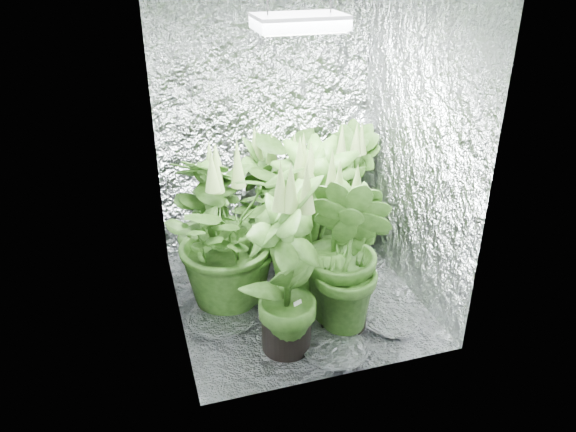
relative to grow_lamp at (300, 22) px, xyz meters
The scene contains 13 objects.
ground 1.83m from the grow_lamp, ahead, with size 1.60×1.60×0.00m, color silver.
walls 0.83m from the grow_lamp, ahead, with size 1.62×1.62×2.00m.
grow_lamp is the anchor object (origin of this frame).
plant_a 1.38m from the grow_lamp, 167.31° to the left, with size 1.08×1.08×1.11m.
plant_b 1.51m from the grow_lamp, 95.99° to the left, with size 0.68×0.68×1.01m.
plant_c 1.54m from the grow_lamp, 43.29° to the left, with size 0.54×0.54×1.08m.
plant_d 1.47m from the grow_lamp, 143.55° to the left, with size 0.75×0.75×1.05m.
plant_e 1.36m from the grow_lamp, 57.32° to the left, with size 1.01×1.01×1.07m.
plant_f 1.36m from the grow_lamp, 114.99° to the right, with size 0.74×0.74×1.22m.
plant_g 1.36m from the grow_lamp, 61.62° to the right, with size 0.76×0.76×1.15m.
plant_h 1.27m from the grow_lamp, ahead, with size 0.81×0.81×1.18m.
circulation_fan 1.89m from the grow_lamp, 46.29° to the left, with size 0.19×0.29×0.35m.
plant_label 1.61m from the grow_lamp, 107.22° to the right, with size 0.05×0.01×0.09m, color white.
Camera 1 is at (-1.00, -3.06, 2.27)m, focal length 35.00 mm.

